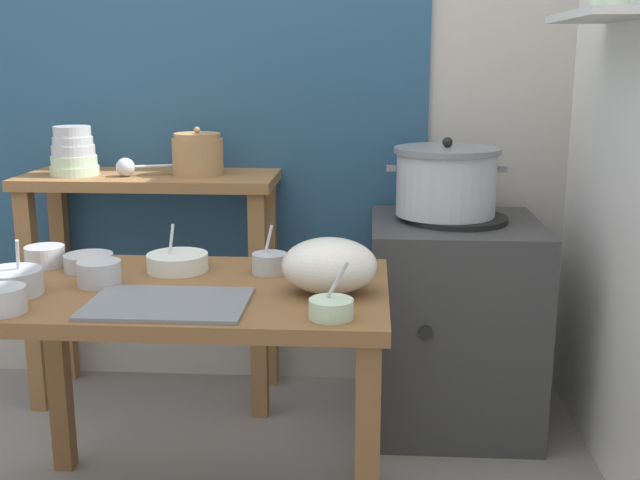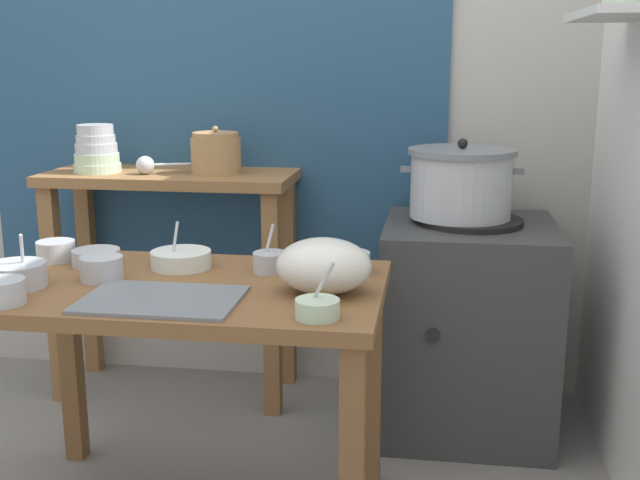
{
  "view_description": "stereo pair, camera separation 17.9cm",
  "coord_description": "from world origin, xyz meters",
  "px_view_note": "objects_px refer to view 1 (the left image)",
  "views": [
    {
      "loc": [
        0.58,
        -2.02,
        1.32
      ],
      "look_at": [
        0.44,
        0.12,
        0.82
      ],
      "focal_mm": 43.34,
      "sensor_mm": 36.0,
      "label": 1
    },
    {
      "loc": [
        0.76,
        -2.0,
        1.32
      ],
      "look_at": [
        0.44,
        0.12,
        0.82
      ],
      "focal_mm": 43.34,
      "sensor_mm": 36.0,
      "label": 2
    }
  ],
  "objects_px": {
    "prep_bowl_5": "(45,255)",
    "prep_bowl_8": "(99,272)",
    "prep_bowl_6": "(349,261)",
    "prep_bowl_7": "(331,307)",
    "prep_bowl_1": "(89,261)",
    "prep_bowl_4": "(11,281)",
    "stove_block": "(452,322)",
    "bowl_stack_enamel": "(74,153)",
    "prep_table": "(188,325)",
    "serving_tray": "(168,303)",
    "plastic_bag": "(329,266)",
    "prep_bowl_0": "(177,261)",
    "steamer_pot": "(446,181)",
    "prep_bowl_2": "(270,262)",
    "clay_pot": "(198,154)",
    "back_shelf_table": "(152,231)",
    "ladle": "(128,167)",
    "prep_bowl_3": "(2,299)"
  },
  "relations": [
    {
      "from": "prep_bowl_5",
      "to": "prep_bowl_8",
      "type": "bearing_deg",
      "value": -38.62
    },
    {
      "from": "prep_bowl_6",
      "to": "prep_bowl_7",
      "type": "bearing_deg",
      "value": -93.95
    },
    {
      "from": "prep_bowl_1",
      "to": "prep_bowl_4",
      "type": "height_order",
      "value": "prep_bowl_4"
    },
    {
      "from": "stove_block",
      "to": "bowl_stack_enamel",
      "type": "xyz_separation_m",
      "value": [
        -1.42,
        0.09,
        0.6
      ]
    },
    {
      "from": "prep_table",
      "to": "prep_bowl_5",
      "type": "xyz_separation_m",
      "value": [
        -0.47,
        0.18,
        0.14
      ]
    },
    {
      "from": "serving_tray",
      "to": "plastic_bag",
      "type": "bearing_deg",
      "value": 19.01
    },
    {
      "from": "prep_bowl_0",
      "to": "steamer_pot",
      "type": "bearing_deg",
      "value": 35.63
    },
    {
      "from": "plastic_bag",
      "to": "prep_bowl_7",
      "type": "xyz_separation_m",
      "value": [
        0.02,
        -0.21,
        -0.05
      ]
    },
    {
      "from": "prep_bowl_1",
      "to": "prep_bowl_2",
      "type": "height_order",
      "value": "prep_bowl_2"
    },
    {
      "from": "prep_bowl_4",
      "to": "prep_bowl_8",
      "type": "xyz_separation_m",
      "value": [
        0.2,
        0.1,
        0.0
      ]
    },
    {
      "from": "prep_bowl_2",
      "to": "prep_bowl_4",
      "type": "relative_size",
      "value": 0.85
    },
    {
      "from": "steamer_pot",
      "to": "prep_bowl_2",
      "type": "height_order",
      "value": "steamer_pot"
    },
    {
      "from": "steamer_pot",
      "to": "prep_bowl_0",
      "type": "height_order",
      "value": "steamer_pot"
    },
    {
      "from": "steamer_pot",
      "to": "prep_bowl_7",
      "type": "relative_size",
      "value": 3.04
    },
    {
      "from": "prep_table",
      "to": "clay_pot",
      "type": "xyz_separation_m",
      "value": [
        -0.15,
        0.86,
        0.37
      ]
    },
    {
      "from": "plastic_bag",
      "to": "prep_bowl_8",
      "type": "distance_m",
      "value": 0.63
    },
    {
      "from": "prep_bowl_4",
      "to": "prep_bowl_8",
      "type": "bearing_deg",
      "value": 25.88
    },
    {
      "from": "bowl_stack_enamel",
      "to": "prep_bowl_6",
      "type": "height_order",
      "value": "bowl_stack_enamel"
    },
    {
      "from": "prep_bowl_7",
      "to": "prep_bowl_1",
      "type": "bearing_deg",
      "value": 152.29
    },
    {
      "from": "stove_block",
      "to": "clay_pot",
      "type": "height_order",
      "value": "clay_pot"
    },
    {
      "from": "back_shelf_table",
      "to": "plastic_bag",
      "type": "distance_m",
      "value": 1.16
    },
    {
      "from": "serving_tray",
      "to": "steamer_pot",
      "type": "bearing_deg",
      "value": 49.98
    },
    {
      "from": "steamer_pot",
      "to": "bowl_stack_enamel",
      "type": "xyz_separation_m",
      "value": [
        -1.38,
        0.07,
        0.08
      ]
    },
    {
      "from": "steamer_pot",
      "to": "prep_bowl_0",
      "type": "relative_size",
      "value": 2.38
    },
    {
      "from": "stove_block",
      "to": "prep_bowl_7",
      "type": "height_order",
      "value": "prep_bowl_7"
    },
    {
      "from": "prep_bowl_5",
      "to": "clay_pot",
      "type": "bearing_deg",
      "value": 64.88
    },
    {
      "from": "plastic_bag",
      "to": "prep_bowl_0",
      "type": "bearing_deg",
      "value": 157.53
    },
    {
      "from": "prep_bowl_0",
      "to": "prep_bowl_4",
      "type": "bearing_deg",
      "value": -145.55
    },
    {
      "from": "ladle",
      "to": "prep_bowl_6",
      "type": "bearing_deg",
      "value": -36.55
    },
    {
      "from": "prep_bowl_1",
      "to": "prep_bowl_8",
      "type": "xyz_separation_m",
      "value": [
        0.09,
        -0.15,
        0.01
      ]
    },
    {
      "from": "back_shelf_table",
      "to": "bowl_stack_enamel",
      "type": "bearing_deg",
      "value": -172.43
    },
    {
      "from": "prep_table",
      "to": "steamer_pot",
      "type": "bearing_deg",
      "value": 44.36
    },
    {
      "from": "prep_bowl_6",
      "to": "plastic_bag",
      "type": "bearing_deg",
      "value": -101.83
    },
    {
      "from": "prep_bowl_5",
      "to": "prep_bowl_6",
      "type": "height_order",
      "value": "same"
    },
    {
      "from": "stove_block",
      "to": "prep_bowl_3",
      "type": "distance_m",
      "value": 1.59
    },
    {
      "from": "prep_bowl_3",
      "to": "ladle",
      "type": "bearing_deg",
      "value": 90.35
    },
    {
      "from": "prep_bowl_0",
      "to": "prep_bowl_1",
      "type": "relative_size",
      "value": 1.25
    },
    {
      "from": "ladle",
      "to": "plastic_bag",
      "type": "relative_size",
      "value": 0.97
    },
    {
      "from": "stove_block",
      "to": "serving_tray",
      "type": "distance_m",
      "value": 1.26
    },
    {
      "from": "prep_bowl_5",
      "to": "prep_bowl_3",
      "type": "bearing_deg",
      "value": -80.15
    },
    {
      "from": "clay_pot",
      "to": "prep_bowl_8",
      "type": "relative_size",
      "value": 1.6
    },
    {
      "from": "serving_tray",
      "to": "prep_bowl_1",
      "type": "relative_size",
      "value": 2.81
    },
    {
      "from": "prep_table",
      "to": "stove_block",
      "type": "bearing_deg",
      "value": 42.13
    },
    {
      "from": "bowl_stack_enamel",
      "to": "steamer_pot",
      "type": "bearing_deg",
      "value": -3.05
    },
    {
      "from": "prep_bowl_1",
      "to": "prep_bowl_4",
      "type": "distance_m",
      "value": 0.27
    },
    {
      "from": "clay_pot",
      "to": "prep_bowl_7",
      "type": "relative_size",
      "value": 1.36
    },
    {
      "from": "bowl_stack_enamel",
      "to": "prep_bowl_4",
      "type": "relative_size",
      "value": 1.13
    },
    {
      "from": "stove_block",
      "to": "prep_bowl_1",
      "type": "height_order",
      "value": "stove_block"
    },
    {
      "from": "bowl_stack_enamel",
      "to": "plastic_bag",
      "type": "bearing_deg",
      "value": -40.37
    },
    {
      "from": "clay_pot",
      "to": "ladle",
      "type": "bearing_deg",
      "value": -166.69
    }
  ]
}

